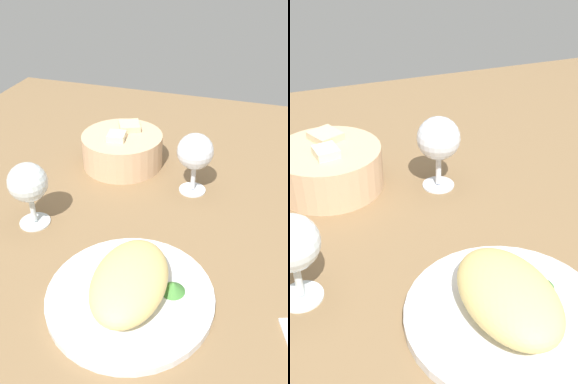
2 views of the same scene
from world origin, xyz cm
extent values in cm
cube|color=olive|center=(0.00, 0.00, -1.00)|extent=(140.00, 140.00, 2.00)
cylinder|color=white|center=(-17.14, -0.42, 0.70)|extent=(25.67, 25.67, 1.40)
ellipsoid|color=#E1C675|center=(-17.14, -0.42, 4.18)|extent=(18.14, 12.05, 5.55)
cone|color=#428236|center=(-14.69, -6.04, 2.29)|extent=(3.84, 3.84, 1.79)
cylinder|color=#D5AA82|center=(21.57, 15.37, 3.73)|extent=(18.57, 18.57, 7.46)
cube|color=beige|center=(25.41, 14.90, 6.20)|extent=(6.72, 6.48, 5.20)
cube|color=beige|center=(19.27, 15.78, 6.82)|extent=(4.80, 4.45, 4.23)
cylinder|color=silver|center=(15.38, -2.72, 0.30)|extent=(5.66, 5.66, 0.60)
cylinder|color=silver|center=(15.38, -2.72, 3.15)|extent=(1.00, 1.00, 5.10)
sphere|color=silver|center=(15.38, -2.72, 9.45)|extent=(7.50, 7.50, 7.50)
cylinder|color=silver|center=(-4.70, 23.69, 0.30)|extent=(5.84, 5.84, 0.60)
cylinder|color=silver|center=(-4.70, 23.69, 3.07)|extent=(1.00, 1.00, 4.94)
sphere|color=silver|center=(-4.70, 23.69, 9.20)|extent=(7.31, 7.31, 7.31)
camera|label=1|loc=(-57.08, -14.92, 48.86)|focal=38.22mm
camera|label=2|loc=(-54.90, 22.84, 47.01)|focal=46.13mm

